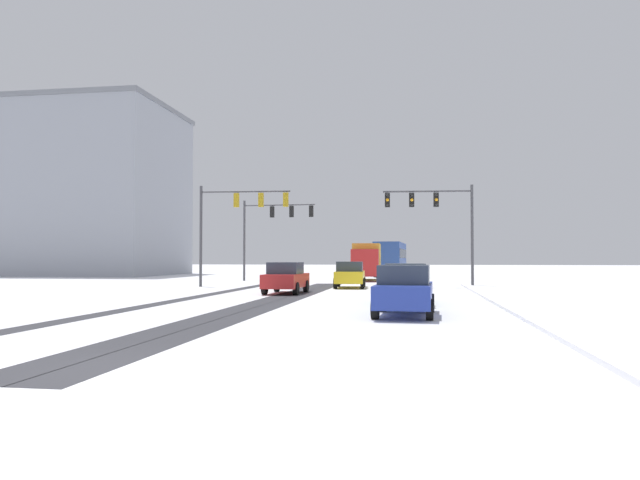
% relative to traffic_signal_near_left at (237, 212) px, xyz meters
% --- Properties ---
extents(ground_plane, '(300.00, 300.00, 0.00)m').
position_rel_traffic_signal_near_left_xyz_m(ground_plane, '(6.28, -27.36, -4.79)').
color(ground_plane, white).
extents(wheel_track_left_lane, '(0.98, 34.36, 0.01)m').
position_rel_traffic_signal_near_left_xyz_m(wheel_track_left_lane, '(4.85, -11.75, -4.78)').
color(wheel_track_left_lane, '#38383D').
rests_on(wheel_track_left_lane, ground).
extents(wheel_track_right_lane, '(0.93, 34.36, 0.01)m').
position_rel_traffic_signal_near_left_xyz_m(wheel_track_right_lane, '(5.79, -11.75, -4.78)').
color(wheel_track_right_lane, '#38383D').
rests_on(wheel_track_right_lane, ground).
extents(wheel_track_center, '(0.84, 34.36, 0.01)m').
position_rel_traffic_signal_near_left_xyz_m(wheel_track_center, '(1.05, -11.75, -4.78)').
color(wheel_track_center, '#38383D').
rests_on(wheel_track_center, ground).
extents(sidewalk_kerb_right, '(4.00, 34.36, 0.12)m').
position_rel_traffic_signal_near_left_xyz_m(sidewalk_kerb_right, '(16.30, -13.31, -4.73)').
color(sidewalk_kerb_right, white).
rests_on(sidewalk_kerb_right, ground).
extents(traffic_signal_near_left, '(5.92, 0.61, 6.50)m').
position_rel_traffic_signal_near_left_xyz_m(traffic_signal_near_left, '(0.00, 0.00, 0.00)').
color(traffic_signal_near_left, '#47474C').
rests_on(traffic_signal_near_left, ground).
extents(traffic_signal_near_right, '(5.70, 0.77, 6.50)m').
position_rel_traffic_signal_near_left_xyz_m(traffic_signal_near_right, '(12.65, 1.68, -0.01)').
color(traffic_signal_near_right, '#47474C').
rests_on(traffic_signal_near_right, ground).
extents(traffic_signal_far_left, '(5.95, 0.54, 6.50)m').
position_rel_traffic_signal_near_left_xyz_m(traffic_signal_far_left, '(0.01, 9.78, 0.00)').
color(traffic_signal_far_left, '#47474C').
rests_on(traffic_signal_far_left, ground).
extents(car_yellow_cab_lead, '(2.00, 4.18, 1.62)m').
position_rel_traffic_signal_near_left_xyz_m(car_yellow_cab_lead, '(7.33, -0.24, -3.97)').
color(car_yellow_cab_lead, yellow).
rests_on(car_yellow_cab_lead, ground).
extents(car_red_second, '(1.88, 4.13, 1.62)m').
position_rel_traffic_signal_near_left_xyz_m(car_red_second, '(4.64, -6.51, -3.97)').
color(car_red_second, red).
rests_on(car_red_second, ground).
extents(car_dark_green_third, '(1.96, 4.17, 1.62)m').
position_rel_traffic_signal_near_left_xyz_m(car_dark_green_third, '(10.83, -12.46, -3.97)').
color(car_dark_green_third, '#194C2D').
rests_on(car_dark_green_third, ground).
extents(car_blue_fourth, '(1.98, 4.17, 1.62)m').
position_rel_traffic_signal_near_left_xyz_m(car_blue_fourth, '(10.88, -17.53, -3.97)').
color(car_blue_fourth, '#233899').
rests_on(car_blue_fourth, ground).
extents(bus_oncoming, '(3.06, 11.11, 3.38)m').
position_rel_traffic_signal_near_left_xyz_m(bus_oncoming, '(8.97, 24.26, -2.79)').
color(bus_oncoming, '#284793').
rests_on(bus_oncoming, ground).
extents(box_truck_delivery, '(2.48, 7.46, 3.02)m').
position_rel_traffic_signal_near_left_xyz_m(box_truck_delivery, '(7.41, 12.27, -3.15)').
color(box_truck_delivery, red).
rests_on(box_truck_delivery, ground).
extents(office_building_far_left_block, '(28.73, 15.26, 18.17)m').
position_rel_traffic_signal_near_left_xyz_m(office_building_far_left_block, '(-28.89, 23.01, 4.31)').
color(office_building_far_left_block, '#9399A3').
rests_on(office_building_far_left_block, ground).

